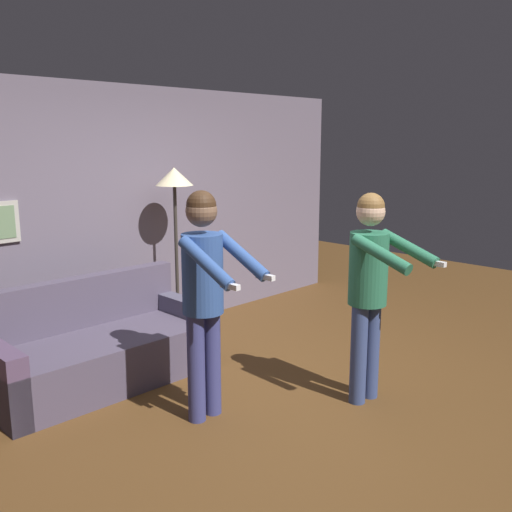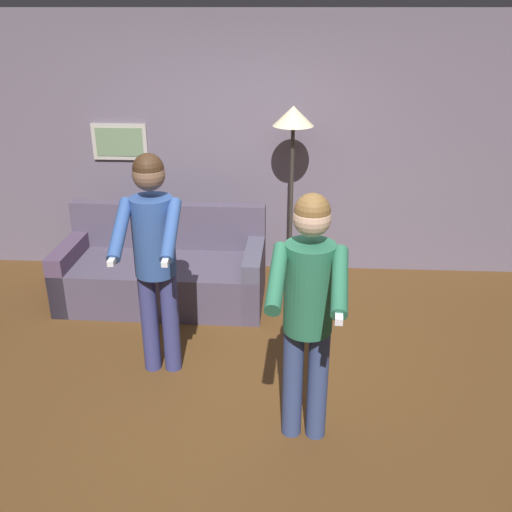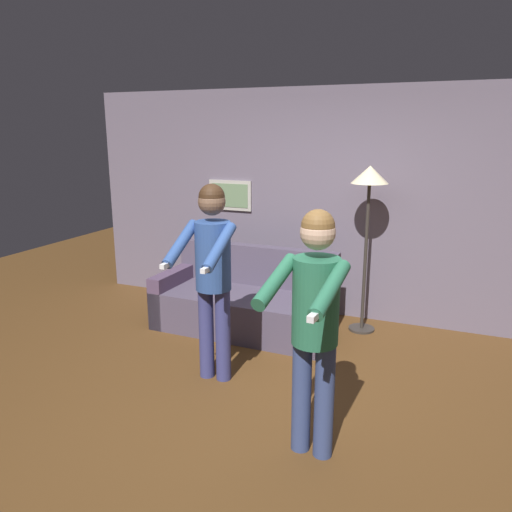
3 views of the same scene
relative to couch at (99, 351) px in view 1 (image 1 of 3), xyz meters
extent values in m
plane|color=#553619|center=(0.84, -1.41, -0.28)|extent=(12.00, 12.00, 0.00)
cube|color=slate|center=(0.84, 0.84, 1.02)|extent=(6.40, 0.06, 2.60)
cube|color=#4E4559|center=(0.00, -0.04, -0.07)|extent=(1.92, 0.88, 0.42)
cube|color=#4E4559|center=(0.01, 0.31, 0.37)|extent=(1.90, 0.18, 0.45)
cube|color=#4F4C60|center=(0.87, -0.06, 0.01)|extent=(0.18, 0.85, 0.58)
cylinder|color=#332D28|center=(1.20, 0.45, -0.27)|extent=(0.28, 0.28, 0.02)
cylinder|color=#332D28|center=(1.20, 0.45, 0.53)|extent=(0.04, 0.04, 1.58)
cone|color=#F9EAB7|center=(1.20, 0.45, 1.41)|extent=(0.38, 0.38, 0.18)
cylinder|color=navy|center=(0.14, -1.14, 0.13)|extent=(0.13, 0.13, 0.82)
cylinder|color=navy|center=(0.30, -1.14, 0.13)|extent=(0.13, 0.13, 0.82)
cylinder|color=#2D4C8C|center=(0.22, -1.14, 0.83)|extent=(0.30, 0.30, 0.58)
sphere|color=brown|center=(0.22, -1.14, 1.29)|extent=(0.23, 0.23, 0.23)
sphere|color=#382314|center=(0.22, -1.14, 1.33)|extent=(0.21, 0.21, 0.21)
cylinder|color=#2D4C8C|center=(0.05, -1.37, 0.97)|extent=(0.10, 0.50, 0.32)
cube|color=white|center=(0.06, -1.60, 0.85)|extent=(0.04, 0.15, 0.04)
cylinder|color=#2D4C8C|center=(0.39, -1.36, 0.97)|extent=(0.10, 0.50, 0.32)
cube|color=white|center=(0.40, -1.59, 0.85)|extent=(0.04, 0.15, 0.04)
cylinder|color=#354576|center=(1.22, -1.82, 0.12)|extent=(0.13, 0.13, 0.80)
cylinder|color=#354576|center=(1.38, -1.83, 0.12)|extent=(0.13, 0.13, 0.80)
cylinder|color=#286B4C|center=(1.30, -1.83, 0.80)|extent=(0.30, 0.30, 0.57)
sphere|color=#D8AD8E|center=(1.30, -1.83, 1.25)|extent=(0.22, 0.22, 0.22)
sphere|color=brown|center=(1.30, -1.83, 1.28)|extent=(0.21, 0.21, 0.21)
cylinder|color=#286B4C|center=(1.11, -2.05, 0.98)|extent=(0.13, 0.51, 0.24)
cylinder|color=#286B4C|center=(1.45, -2.08, 0.98)|extent=(0.13, 0.51, 0.24)
cube|color=white|center=(1.43, -2.31, 0.90)|extent=(0.05, 0.15, 0.04)
camera|label=1|loc=(-2.36, -4.20, 1.78)|focal=40.00mm
camera|label=2|loc=(1.15, -4.85, 2.34)|focal=40.00mm
camera|label=3|loc=(2.09, -4.72, 1.85)|focal=35.00mm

